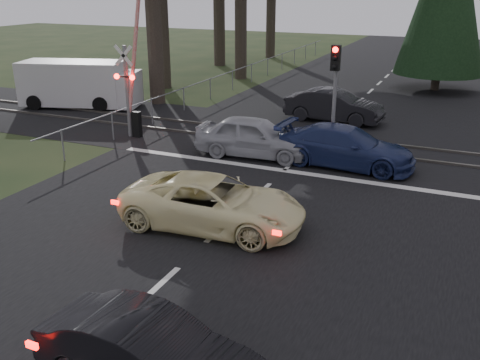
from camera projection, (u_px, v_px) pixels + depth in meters
The scene contains 15 objects.
ground at pixel (160, 285), 11.65m from camera, with size 120.00×120.00×0.00m, color #213317.
road at pixel (300, 156), 20.23m from camera, with size 14.00×100.00×0.01m, color black.
rail_corridor at pixel (315, 143), 21.95m from camera, with size 120.00×8.00×0.01m, color black.
stop_line at pixel (284, 170), 18.68m from camera, with size 13.00×0.35×0.00m, color silver.
rail_near at pixel (309, 147), 21.24m from camera, with size 120.00×0.12×0.10m, color #59544C.
rail_far at pixel (320, 137), 22.62m from camera, with size 120.00×0.12×0.10m, color #59544C.
crossing_signal at pixel (132, 89), 22.07m from camera, with size 1.62×0.38×6.96m.
traffic_signal_center at pixel (335, 81), 19.46m from camera, with size 0.32×0.48×4.10m.
fence_left at pixel (242, 86), 33.90m from camera, with size 0.10×36.00×1.20m, color slate, non-canonical shape.
cream_coupe at pixel (213, 203), 14.21m from camera, with size 2.27×4.93×1.37m, color #FFF4B6.
dark_hatchback at pixel (149, 354), 8.54m from camera, with size 1.32×3.79×1.25m, color black.
silver_car at pixel (254, 137), 20.02m from camera, with size 1.78×4.43×1.51m, color #9E9FA6.
blue_sedan at pixel (345, 147), 18.95m from camera, with size 1.99×4.90×1.42m, color navy.
dark_car_far at pixel (334, 106), 25.02m from camera, with size 1.58×4.54×1.49m, color black.
white_van at pixel (82, 84), 27.85m from camera, with size 6.41×3.80×2.36m.
Camera 1 is at (5.67, -8.56, 6.21)m, focal length 40.00 mm.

